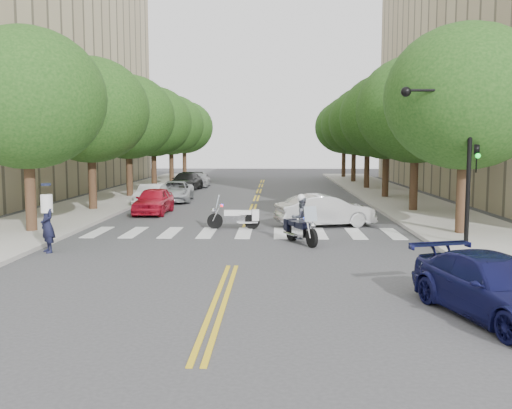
{
  "coord_description": "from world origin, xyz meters",
  "views": [
    {
      "loc": [
        1.31,
        -17.07,
        3.71
      ],
      "look_at": [
        0.53,
        5.63,
        1.3
      ],
      "focal_mm": 40.0,
      "sensor_mm": 36.0,
      "label": 1
    }
  ],
  "objects_px": {
    "motorcycle_parked": "(238,217)",
    "convertible": "(325,211)",
    "motorcycle_police": "(300,222)",
    "sedan_blue": "(495,288)",
    "officer_standing": "(47,225)"
  },
  "relations": [
    {
      "from": "convertible",
      "to": "sedan_blue",
      "type": "relative_size",
      "value": 0.96
    },
    {
      "from": "convertible",
      "to": "officer_standing",
      "type": "bearing_deg",
      "value": 106.32
    },
    {
      "from": "motorcycle_police",
      "to": "officer_standing",
      "type": "xyz_separation_m",
      "value": [
        -8.74,
        -2.06,
        0.13
      ]
    },
    {
      "from": "motorcycle_parked",
      "to": "convertible",
      "type": "bearing_deg",
      "value": -80.04
    },
    {
      "from": "convertible",
      "to": "sedan_blue",
      "type": "distance_m",
      "value": 13.75
    },
    {
      "from": "motorcycle_police",
      "to": "sedan_blue",
      "type": "xyz_separation_m",
      "value": [
        3.76,
        -9.09,
        -0.16
      ]
    },
    {
      "from": "officer_standing",
      "to": "convertible",
      "type": "bearing_deg",
      "value": 82.09
    },
    {
      "from": "motorcycle_police",
      "to": "motorcycle_parked",
      "type": "relative_size",
      "value": 0.93
    },
    {
      "from": "officer_standing",
      "to": "sedan_blue",
      "type": "bearing_deg",
      "value": 19.85
    },
    {
      "from": "motorcycle_parked",
      "to": "officer_standing",
      "type": "xyz_separation_m",
      "value": [
        -6.18,
        -5.67,
        0.44
      ]
    },
    {
      "from": "convertible",
      "to": "sedan_blue",
      "type": "xyz_separation_m",
      "value": [
        2.45,
        -13.53,
        -0.06
      ]
    },
    {
      "from": "motorcycle_parked",
      "to": "convertible",
      "type": "xyz_separation_m",
      "value": [
        3.87,
        0.83,
        0.21
      ]
    },
    {
      "from": "motorcycle_police",
      "to": "officer_standing",
      "type": "height_order",
      "value": "officer_standing"
    },
    {
      "from": "motorcycle_police",
      "to": "motorcycle_parked",
      "type": "xyz_separation_m",
      "value": [
        -2.56,
        3.61,
        -0.31
      ]
    },
    {
      "from": "officer_standing",
      "to": "sedan_blue",
      "type": "xyz_separation_m",
      "value": [
        12.5,
        -7.03,
        -0.29
      ]
    }
  ]
}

